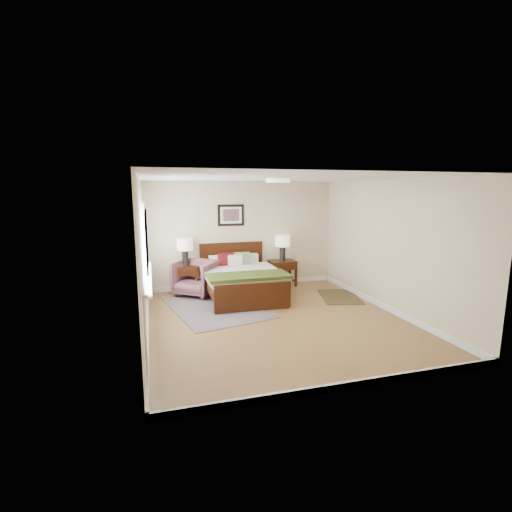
# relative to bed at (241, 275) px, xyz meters

# --- Properties ---
(floor) EXTENTS (5.00, 5.00, 0.00)m
(floor) POSITION_rel_bed_xyz_m (0.28, -1.53, -0.49)
(floor) COLOR brown
(floor) RESTS_ON ground
(back_wall) EXTENTS (4.50, 0.04, 2.50)m
(back_wall) POSITION_rel_bed_xyz_m (0.28, 0.97, 0.76)
(back_wall) COLOR beige
(back_wall) RESTS_ON ground
(front_wall) EXTENTS (4.50, 0.04, 2.50)m
(front_wall) POSITION_rel_bed_xyz_m (0.28, -4.03, 0.76)
(front_wall) COLOR beige
(front_wall) RESTS_ON ground
(left_wall) EXTENTS (0.04, 5.00, 2.50)m
(left_wall) POSITION_rel_bed_xyz_m (-1.97, -1.53, 0.76)
(left_wall) COLOR beige
(left_wall) RESTS_ON ground
(right_wall) EXTENTS (0.04, 5.00, 2.50)m
(right_wall) POSITION_rel_bed_xyz_m (2.53, -1.53, 0.76)
(right_wall) COLOR beige
(right_wall) RESTS_ON ground
(ceiling) EXTENTS (4.50, 5.00, 0.02)m
(ceiling) POSITION_rel_bed_xyz_m (0.28, -1.53, 2.01)
(ceiling) COLOR white
(ceiling) RESTS_ON back_wall
(window) EXTENTS (0.11, 2.72, 1.32)m
(window) POSITION_rel_bed_xyz_m (-1.92, -0.83, 0.89)
(window) COLOR silver
(window) RESTS_ON left_wall
(door) EXTENTS (0.06, 1.00, 2.18)m
(door) POSITION_rel_bed_xyz_m (-1.95, -3.28, 0.58)
(door) COLOR silver
(door) RESTS_ON ground
(ceil_fixture) EXTENTS (0.44, 0.44, 0.08)m
(ceil_fixture) POSITION_rel_bed_xyz_m (0.28, -1.53, 1.97)
(ceil_fixture) COLOR white
(ceil_fixture) RESTS_ON ceiling
(bed) EXTENTS (1.63, 1.97, 1.06)m
(bed) POSITION_rel_bed_xyz_m (0.00, 0.00, 0.00)
(bed) COLOR #341407
(bed) RESTS_ON ground
(wall_art) EXTENTS (0.62, 0.05, 0.50)m
(wall_art) POSITION_rel_bed_xyz_m (0.00, 0.94, 1.23)
(wall_art) COLOR black
(wall_art) RESTS_ON back_wall
(nightstand_left) EXTENTS (0.52, 0.47, 0.62)m
(nightstand_left) POSITION_rel_bed_xyz_m (-1.10, 0.72, 0.01)
(nightstand_left) COLOR #341407
(nightstand_left) RESTS_ON ground
(nightstand_right) EXTENTS (0.62, 0.46, 0.61)m
(nightstand_right) POSITION_rel_bed_xyz_m (1.22, 0.72, -0.12)
(nightstand_right) COLOR #341407
(nightstand_right) RESTS_ON ground
(lamp_left) EXTENTS (0.36, 0.36, 0.61)m
(lamp_left) POSITION_rel_bed_xyz_m (-1.10, 0.74, 0.57)
(lamp_left) COLOR black
(lamp_left) RESTS_ON nightstand_left
(lamp_right) EXTENTS (0.36, 0.36, 0.61)m
(lamp_right) POSITION_rel_bed_xyz_m (1.22, 0.74, 0.56)
(lamp_right) COLOR black
(lamp_right) RESTS_ON nightstand_right
(armchair) EXTENTS (1.18, 1.18, 0.78)m
(armchair) POSITION_rel_bed_xyz_m (-0.90, 0.46, -0.10)
(armchair) COLOR brown
(armchair) RESTS_ON ground
(rug_persian) EXTENTS (2.08, 2.59, 0.01)m
(rug_persian) POSITION_rel_bed_xyz_m (-0.65, -0.53, -0.48)
(rug_persian) COLOR #0E0B3B
(rug_persian) RESTS_ON ground
(rug_navy) EXTENTS (1.06, 1.34, 0.01)m
(rug_navy) POSITION_rel_bed_xyz_m (2.08, -0.56, -0.48)
(rug_navy) COLOR black
(rug_navy) RESTS_ON ground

